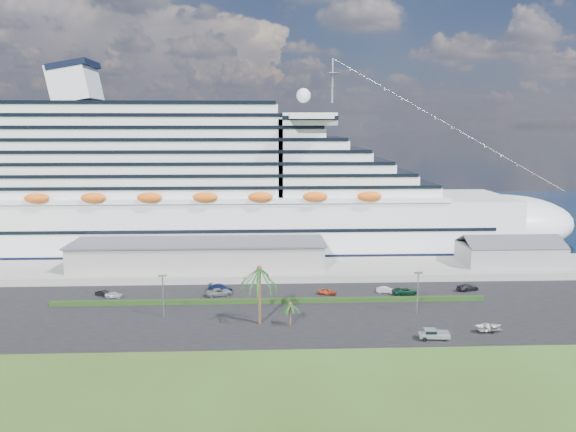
{
  "coord_description": "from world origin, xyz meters",
  "views": [
    {
      "loc": [
        -9.08,
        -93.73,
        35.55
      ],
      "look_at": [
        -3.74,
        30.0,
        15.75
      ],
      "focal_mm": 35.0,
      "sensor_mm": 36.0,
      "label": 1
    }
  ],
  "objects_px": {
    "cruise_ship": "(220,194)",
    "parked_car_3": "(221,288)",
    "pickup_truck": "(433,334)",
    "boat_trailer": "(489,327)"
  },
  "relations": [
    {
      "from": "parked_car_3",
      "to": "pickup_truck",
      "type": "height_order",
      "value": "pickup_truck"
    },
    {
      "from": "pickup_truck",
      "to": "cruise_ship",
      "type": "bearing_deg",
      "value": 120.58
    },
    {
      "from": "pickup_truck",
      "to": "boat_trailer",
      "type": "xyz_separation_m",
      "value": [
        10.71,
        2.91,
        0.02
      ]
    },
    {
      "from": "parked_car_3",
      "to": "boat_trailer",
      "type": "height_order",
      "value": "parked_car_3"
    },
    {
      "from": "cruise_ship",
      "to": "boat_trailer",
      "type": "bearing_deg",
      "value": -52.08
    },
    {
      "from": "cruise_ship",
      "to": "pickup_truck",
      "type": "bearing_deg",
      "value": -59.42
    },
    {
      "from": "cruise_ship",
      "to": "pickup_truck",
      "type": "xyz_separation_m",
      "value": [
        40.76,
        -68.98,
        -15.58
      ]
    },
    {
      "from": "pickup_truck",
      "to": "boat_trailer",
      "type": "bearing_deg",
      "value": 15.18
    },
    {
      "from": "cruise_ship",
      "to": "parked_car_3",
      "type": "relative_size",
      "value": 35.17
    },
    {
      "from": "cruise_ship",
      "to": "parked_car_3",
      "type": "height_order",
      "value": "cruise_ship"
    }
  ]
}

